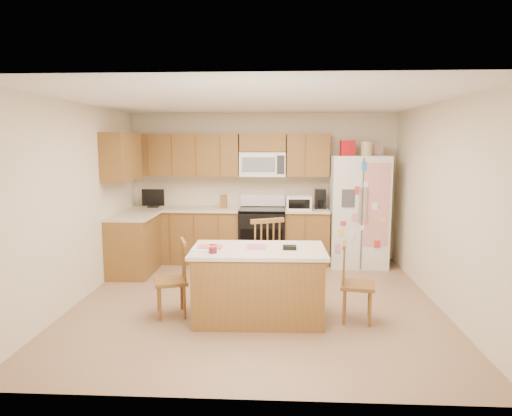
# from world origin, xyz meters

# --- Properties ---
(ground) EXTENTS (4.50, 4.50, 0.00)m
(ground) POSITION_xyz_m (0.00, 0.00, 0.00)
(ground) COLOR #80644C
(ground) RESTS_ON ground
(room_shell) EXTENTS (4.60, 4.60, 2.52)m
(room_shell) POSITION_xyz_m (0.00, 0.00, 1.44)
(room_shell) COLOR beige
(room_shell) RESTS_ON ground
(cabinetry) EXTENTS (3.36, 1.56, 2.15)m
(cabinetry) POSITION_xyz_m (-0.98, 1.79, 0.91)
(cabinetry) COLOR #976029
(cabinetry) RESTS_ON ground
(stove) EXTENTS (0.76, 0.65, 1.13)m
(stove) POSITION_xyz_m (0.00, 1.94, 0.47)
(stove) COLOR black
(stove) RESTS_ON ground
(refrigerator) EXTENTS (0.90, 0.79, 2.04)m
(refrigerator) POSITION_xyz_m (1.57, 1.87, 0.92)
(refrigerator) COLOR white
(refrigerator) RESTS_ON ground
(island) EXTENTS (1.52, 0.91, 0.91)m
(island) POSITION_xyz_m (0.05, -0.57, 0.42)
(island) COLOR #976029
(island) RESTS_ON ground
(windsor_chair_left) EXTENTS (0.47, 0.48, 0.89)m
(windsor_chair_left) POSITION_xyz_m (-0.95, -0.51, 0.42)
(windsor_chair_left) COLOR #976029
(windsor_chair_left) RESTS_ON ground
(windsor_chair_back) EXTENTS (0.60, 0.59, 1.07)m
(windsor_chair_back) POSITION_xyz_m (0.07, 0.14, 0.51)
(windsor_chair_back) COLOR #976029
(windsor_chair_back) RESTS_ON ground
(windsor_chair_right) EXTENTS (0.43, 0.44, 0.90)m
(windsor_chair_right) POSITION_xyz_m (1.15, -0.57, 0.42)
(windsor_chair_right) COLOR #976029
(windsor_chair_right) RESTS_ON ground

